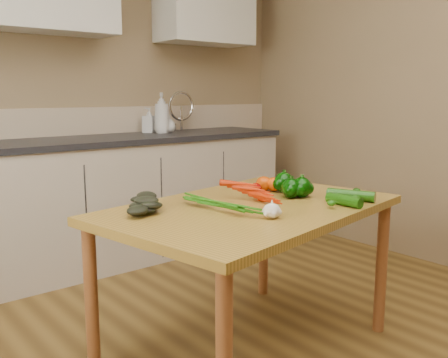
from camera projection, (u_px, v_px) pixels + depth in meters
room at (302, 81)px, 1.76m from camera, size 4.04×5.04×2.64m
counter_run at (107, 199)px, 3.56m from camera, size 2.84×0.64×1.14m
table at (250, 222)px, 2.25m from camera, size 1.45×1.06×0.71m
soap_bottle_a at (162, 113)px, 3.82m from camera, size 0.16×0.16×0.31m
soap_bottle_b at (149, 120)px, 3.88m from camera, size 0.12×0.12×0.19m
soap_bottle_c at (168, 123)px, 3.87m from camera, size 0.16×0.16×0.15m
carrot_bunch at (243, 197)px, 2.26m from camera, size 0.27×0.23×0.07m
leafy_greens at (141, 202)px, 2.09m from camera, size 0.19×0.17×0.09m
garlic_bulb at (272, 211)px, 2.00m from camera, size 0.07×0.07×0.06m
pepper_a at (291, 188)px, 2.39m from camera, size 0.09×0.09×0.09m
pepper_b at (284, 182)px, 2.52m from camera, size 0.10×0.10×0.10m
pepper_c at (302, 187)px, 2.40m from camera, size 0.10×0.10×0.10m
tomato_a at (255, 189)px, 2.46m from camera, size 0.06×0.06×0.06m
tomato_b at (264, 184)px, 2.56m from camera, size 0.08×0.08×0.08m
tomato_c at (274, 184)px, 2.55m from camera, size 0.08×0.08×0.07m
zucchini_a at (351, 195)px, 2.33m from camera, size 0.13×0.22×0.05m
zucchini_b at (344, 200)px, 2.22m from camera, size 0.05×0.18×0.05m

